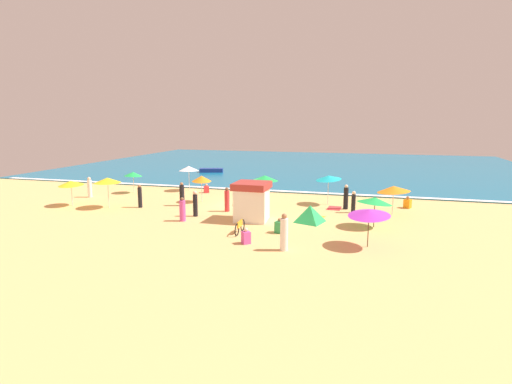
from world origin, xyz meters
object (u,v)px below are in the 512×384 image
beach_umbrella_9 (107,180)px  beachgoer_1 (195,204)px  parked_bicycle (240,227)px  beachgoer_3 (246,237)px  beachgoer_10 (140,196)px  beach_umbrella_6 (71,183)px  small_boat_0 (211,170)px  beach_umbrella_3 (369,213)px  beach_umbrella_2 (265,178)px  beachgoer_5 (353,202)px  beachgoer_9 (182,195)px  beachgoer_12 (182,210)px  beach_umbrella_0 (133,174)px  beachgoer_2 (346,198)px  beach_umbrella_4 (329,178)px  beachgoer_7 (227,200)px  beachgoer_11 (280,227)px  lifeguard_cabana (252,201)px  beach_umbrella_1 (375,200)px  beach_umbrella_8 (202,179)px  beachgoer_0 (206,189)px  beach_umbrella_5 (394,189)px  beach_umbrella_7 (189,168)px  beach_tent (310,214)px  beachgoer_4 (284,233)px  beachgoer_6 (408,203)px  beachgoer_8 (90,188)px

beach_umbrella_9 → beachgoer_1: (7.27, -0.67, -1.21)m
parked_bicycle → beachgoer_3: beachgoer_3 is taller
beachgoer_3 → beachgoer_10: beachgoer_10 is taller
beach_umbrella_6 → small_boat_0: bearing=82.1°
beachgoer_3 → beach_umbrella_6: bearing=160.4°
beach_umbrella_3 → beachgoer_10: size_ratio=1.59×
beach_umbrella_9 → small_boat_0: beach_umbrella_9 is taller
beach_umbrella_2 → beachgoer_5: size_ratio=1.85×
beachgoer_9 → beachgoer_12: bearing=-63.6°
beach_umbrella_0 → beachgoer_2: (18.57, -1.54, -0.84)m
beach_umbrella_4 → beach_umbrella_9: size_ratio=1.12×
beachgoer_1 → beachgoer_7: beachgoer_1 is taller
beach_umbrella_2 → beachgoer_11: (2.80, -7.24, -1.73)m
lifeguard_cabana → beachgoer_9: lifeguard_cabana is taller
beach_umbrella_1 → beach_umbrella_6: (-22.04, 0.18, 0.08)m
beach_umbrella_4 → beach_umbrella_8: (-9.68, -1.86, -0.20)m
beachgoer_7 → beach_umbrella_6: bearing=-173.1°
lifeguard_cabana → parked_bicycle: size_ratio=1.37×
beach_umbrella_0 → beachgoer_0: size_ratio=2.76×
beachgoer_2 → beachgoer_7: 8.65m
beach_umbrella_5 → beach_umbrella_8: (-14.34, 0.39, 0.08)m
beachgoer_12 → parked_bicycle: bearing=-20.8°
beach_umbrella_1 → beach_umbrella_7: 18.54m
beachgoer_0 → beach_umbrella_3: bearing=-41.1°
lifeguard_cabana → beachgoer_2: 7.62m
beach_tent → beachgoer_11: beach_tent is taller
beachgoer_4 → beach_umbrella_5: bearing=60.4°
beach_umbrella_1 → beach_umbrella_2: beach_umbrella_2 is taller
beachgoer_2 → beachgoer_4: size_ratio=0.96×
beachgoer_3 → beachgoer_10: bearing=147.9°
beach_umbrella_0 → beachgoer_9: bearing=-29.9°
beachgoer_12 → beachgoer_1: bearing=80.5°
beachgoer_3 → beachgoer_6: size_ratio=0.97×
lifeguard_cabana → beachgoer_5: bearing=33.0°
beachgoer_11 → beach_umbrella_8: bearing=138.4°
beachgoer_5 → beachgoer_11: beachgoer_5 is taller
beach_tent → beachgoer_3: size_ratio=2.66×
beach_umbrella_0 → beach_umbrella_1: (20.58, -6.28, -0.03)m
beachgoer_9 → beach_umbrella_2: bearing=17.6°
beach_umbrella_5 → beachgoer_8: beach_umbrella_5 is taller
beach_umbrella_8 → beachgoer_7: beach_umbrella_8 is taller
beach_umbrella_6 → beach_umbrella_8: (8.91, 4.00, 0.14)m
beach_umbrella_0 → beach_umbrella_5: 21.93m
beachgoer_3 → beachgoer_1: bearing=135.9°
beach_umbrella_1 → beach_umbrella_8: (-13.13, 4.18, 0.22)m
beachgoer_2 → beachgoer_11: bearing=-113.1°
parked_bicycle → beachgoer_10: bearing=153.8°
beach_umbrella_0 → small_boat_0: size_ratio=0.76×
beachgoer_7 → beachgoer_3: bearing=-62.7°
beachgoer_1 → beach_umbrella_0: bearing=143.4°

